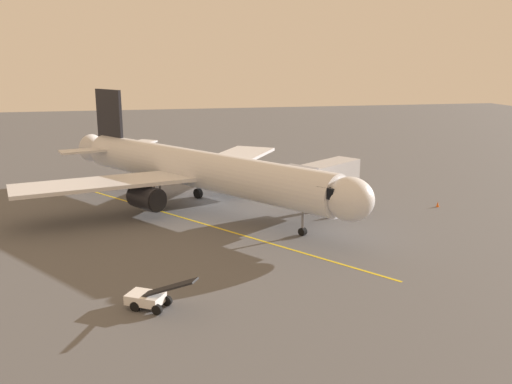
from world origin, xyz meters
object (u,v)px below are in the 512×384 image
object	(u,v)px
belt_loader_near_nose	(150,297)
safety_cone_wing_port	(438,204)
ground_crew_marshaller	(359,204)
safety_cone_nose_left	(328,201)
airplane	(196,169)
safety_cone_nose_right	(347,210)
ground_crew_wing_walker	(154,189)
jet_bridge	(317,179)

from	to	relation	value
belt_loader_near_nose	safety_cone_wing_port	bearing A→B (deg)	-149.06
ground_crew_marshaller	belt_loader_near_nose	xyz separation A→B (m)	(20.99, 17.61, -0.17)
ground_crew_marshaller	safety_cone_nose_left	xyz separation A→B (m)	(1.92, -3.88, -0.61)
airplane	safety_cone_nose_right	distance (m)	15.81
ground_crew_wing_walker	safety_cone_nose_left	size ratio (longest dim) A/B	3.11
safety_cone_wing_port	ground_crew_wing_walker	bearing A→B (deg)	-19.85
airplane	ground_crew_marshaller	bearing A→B (deg)	161.18
ground_crew_marshaller	safety_cone_nose_right	distance (m)	1.39
ground_crew_marshaller	belt_loader_near_nose	world-z (taller)	belt_loader_near_nose
safety_cone_nose_right	safety_cone_wing_port	world-z (taller)	same
jet_bridge	safety_cone_nose_right	world-z (taller)	jet_bridge
jet_bridge	safety_cone_wing_port	xyz separation A→B (m)	(-13.60, -0.95, -3.49)
belt_loader_near_nose	safety_cone_nose_right	bearing A→B (deg)	-138.15
jet_bridge	safety_cone_nose_right	size ratio (longest dim) A/B	18.85
airplane	ground_crew_wing_walker	distance (m)	7.53
safety_cone_nose_left	jet_bridge	bearing A→B (deg)	58.27
airplane	belt_loader_near_nose	xyz separation A→B (m)	(5.31, 22.95, -3.29)
belt_loader_near_nose	airplane	bearing A→B (deg)	-103.02
safety_cone_wing_port	ground_crew_marshaller	bearing A→B (deg)	1.93
belt_loader_near_nose	ground_crew_marshaller	bearing A→B (deg)	-140.00
ground_crew_marshaller	ground_crew_wing_walker	distance (m)	22.64
jet_bridge	ground_crew_wing_walker	world-z (taller)	jet_bridge
airplane	ground_crew_marshaller	world-z (taller)	airplane
ground_crew_marshaller	belt_loader_near_nose	distance (m)	27.40
belt_loader_near_nose	safety_cone_nose_left	bearing A→B (deg)	-131.59
ground_crew_wing_walker	airplane	bearing A→B (deg)	128.48
ground_crew_wing_walker	safety_cone_nose_right	bearing A→B (deg)	150.36
jet_bridge	ground_crew_marshaller	world-z (taller)	jet_bridge
jet_bridge	ground_crew_wing_walker	size ratio (longest dim) A/B	6.06
ground_crew_wing_walker	safety_cone_nose_right	size ratio (longest dim) A/B	3.11
airplane	safety_cone_nose_left	world-z (taller)	airplane
airplane	safety_cone_wing_port	bearing A→B (deg)	168.40
ground_crew_marshaller	safety_cone_nose_right	xyz separation A→B (m)	(1.25, -0.07, -0.61)
ground_crew_marshaller	safety_cone_nose_right	size ratio (longest dim) A/B	3.11
safety_cone_nose_left	safety_cone_wing_port	size ratio (longest dim) A/B	1.00
safety_cone_nose_right	safety_cone_wing_port	xyz separation A→B (m)	(-10.13, -0.23, 0.00)
belt_loader_near_nose	safety_cone_nose_left	world-z (taller)	belt_loader_near_nose
ground_crew_marshaller	jet_bridge	bearing A→B (deg)	7.89
safety_cone_nose_left	ground_crew_wing_walker	bearing A→B (deg)	-20.75
jet_bridge	ground_crew_marshaller	distance (m)	5.57
jet_bridge	safety_cone_nose_left	xyz separation A→B (m)	(-2.80, -4.53, -3.49)
ground_crew_marshaller	airplane	bearing A→B (deg)	-18.82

